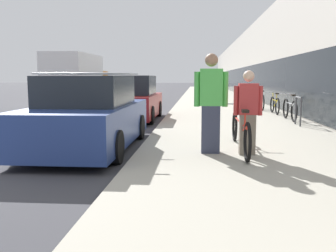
% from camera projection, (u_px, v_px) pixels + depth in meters
% --- Properties ---
extents(sidewalk_slab, '(4.76, 70.00, 0.12)m').
position_uv_depth(sidewalk_slab, '(215.00, 99.00, 25.42)').
color(sidewalk_slab, '#A39E8E').
rests_on(sidewalk_slab, ground).
extents(storefront_facade, '(10.01, 70.00, 5.12)m').
position_uv_depth(storefront_facade, '(297.00, 66.00, 32.44)').
color(storefront_facade, '#BCB7AD').
rests_on(storefront_facade, ground).
extents(tandem_bicycle, '(0.52, 2.78, 0.85)m').
position_uv_depth(tandem_bicycle, '(240.00, 132.00, 7.15)').
color(tandem_bicycle, black).
rests_on(tandem_bicycle, sidewalk_slab).
extents(person_rider, '(0.52, 0.20, 1.52)m').
position_uv_depth(person_rider, '(248.00, 113.00, 6.73)').
color(person_rider, '#756B5B').
rests_on(person_rider, sidewalk_slab).
extents(person_bystander, '(0.62, 0.24, 1.83)m').
position_uv_depth(person_bystander, '(211.00, 104.00, 6.87)').
color(person_bystander, '#33384C').
rests_on(person_bystander, sidewalk_slab).
extents(bike_rack_hoop, '(0.05, 0.60, 0.84)m').
position_uv_depth(bike_rack_hoop, '(298.00, 108.00, 10.96)').
color(bike_rack_hoop, '#4C4C51').
rests_on(bike_rack_hoop, sidewalk_slab).
extents(cruiser_bike_nearest, '(0.52, 1.83, 0.87)m').
position_uv_depth(cruiser_bike_nearest, '(290.00, 109.00, 12.32)').
color(cruiser_bike_nearest, black).
rests_on(cruiser_bike_nearest, sidewalk_slab).
extents(cruiser_bike_middle, '(0.52, 1.62, 0.83)m').
position_uv_depth(cruiser_bike_middle, '(275.00, 105.00, 14.53)').
color(cruiser_bike_middle, black).
rests_on(cruiser_bike_middle, sidewalk_slab).
extents(cruiser_bike_farthest, '(0.52, 1.69, 0.86)m').
position_uv_depth(cruiser_bike_farthest, '(261.00, 101.00, 16.44)').
color(cruiser_bike_farthest, black).
rests_on(cruiser_bike_farthest, sidewalk_slab).
extents(parked_sedan_curbside, '(1.95, 4.46, 1.61)m').
position_uv_depth(parked_sedan_curbside, '(89.00, 116.00, 7.89)').
color(parked_sedan_curbside, navy).
rests_on(parked_sedan_curbside, ground).
extents(vintage_roadster_curbside, '(1.90, 4.17, 1.58)m').
position_uv_depth(vintage_roadster_curbside, '(131.00, 100.00, 13.37)').
color(vintage_roadster_curbside, maroon).
rests_on(vintage_roadster_curbside, ground).
extents(moving_truck, '(2.32, 6.82, 2.90)m').
position_uv_depth(moving_truck, '(77.00, 79.00, 22.91)').
color(moving_truck, orange).
rests_on(moving_truck, ground).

